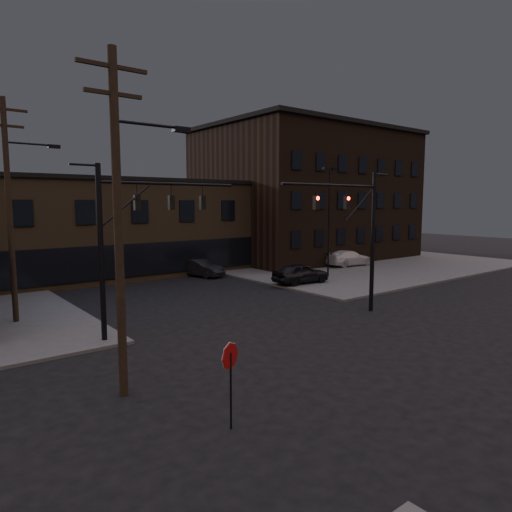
{
  "coord_description": "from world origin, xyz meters",
  "views": [
    {
      "loc": [
        -14.9,
        -11.99,
        6.31
      ],
      "look_at": [
        -0.23,
        6.82,
        3.5
      ],
      "focal_mm": 32.0,
      "sensor_mm": 36.0,
      "label": 1
    }
  ],
  "objects_px": {
    "stop_sign": "(230,365)",
    "parked_car_lot_b": "(349,258)",
    "car_crossing": "(200,268)",
    "traffic_signal_far": "(128,231)",
    "traffic_signal_near": "(360,227)",
    "parked_car_lot_a": "(301,273)"
  },
  "relations": [
    {
      "from": "parked_car_lot_b",
      "to": "traffic_signal_far",
      "type": "bearing_deg",
      "value": 113.61
    },
    {
      "from": "traffic_signal_near",
      "to": "traffic_signal_far",
      "type": "distance_m",
      "value": 12.57
    },
    {
      "from": "parked_car_lot_b",
      "to": "stop_sign",
      "type": "bearing_deg",
      "value": 129.08
    },
    {
      "from": "traffic_signal_near",
      "to": "car_crossing",
      "type": "xyz_separation_m",
      "value": [
        -0.29,
        16.97,
        -4.2
      ]
    },
    {
      "from": "stop_sign",
      "to": "parked_car_lot_b",
      "type": "bearing_deg",
      "value": 35.1
    },
    {
      "from": "traffic_signal_far",
      "to": "car_crossing",
      "type": "bearing_deg",
      "value": 48.8
    },
    {
      "from": "traffic_signal_near",
      "to": "traffic_signal_far",
      "type": "xyz_separation_m",
      "value": [
        -12.07,
        3.5,
        0.08
      ]
    },
    {
      "from": "traffic_signal_far",
      "to": "stop_sign",
      "type": "height_order",
      "value": "traffic_signal_far"
    },
    {
      "from": "traffic_signal_far",
      "to": "parked_car_lot_b",
      "type": "relative_size",
      "value": 1.55
    },
    {
      "from": "stop_sign",
      "to": "car_crossing",
      "type": "distance_m",
      "value": 26.87
    },
    {
      "from": "traffic_signal_far",
      "to": "stop_sign",
      "type": "distance_m",
      "value": 10.55
    },
    {
      "from": "stop_sign",
      "to": "parked_car_lot_b",
      "type": "relative_size",
      "value": 0.48
    },
    {
      "from": "traffic_signal_near",
      "to": "stop_sign",
      "type": "distance_m",
      "value": 15.17
    },
    {
      "from": "stop_sign",
      "to": "car_crossing",
      "type": "height_order",
      "value": "stop_sign"
    },
    {
      "from": "traffic_signal_near",
      "to": "parked_car_lot_a",
      "type": "distance_m",
      "value": 10.17
    },
    {
      "from": "traffic_signal_far",
      "to": "stop_sign",
      "type": "relative_size",
      "value": 3.23
    },
    {
      "from": "traffic_signal_far",
      "to": "parked_car_lot_a",
      "type": "bearing_deg",
      "value": 18.0
    },
    {
      "from": "stop_sign",
      "to": "car_crossing",
      "type": "bearing_deg",
      "value": 60.87
    },
    {
      "from": "stop_sign",
      "to": "traffic_signal_far",
      "type": "bearing_deg",
      "value": 82.68
    },
    {
      "from": "traffic_signal_far",
      "to": "parked_car_lot_a",
      "type": "xyz_separation_m",
      "value": [
        15.72,
        5.11,
        -4.08
      ]
    },
    {
      "from": "traffic_signal_near",
      "to": "parked_car_lot_b",
      "type": "height_order",
      "value": "traffic_signal_near"
    },
    {
      "from": "traffic_signal_near",
      "to": "parked_car_lot_a",
      "type": "height_order",
      "value": "traffic_signal_near"
    }
  ]
}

